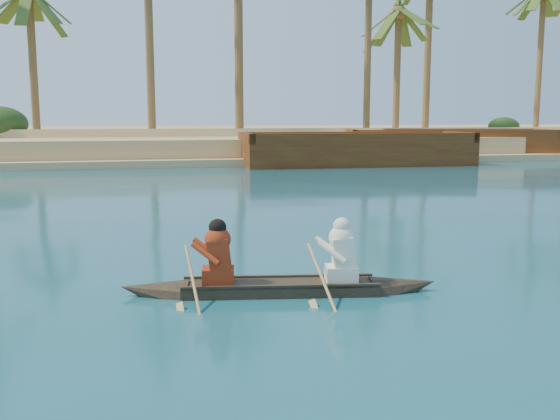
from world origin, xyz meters
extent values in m
plane|color=navy|center=(0.00, 0.00, 0.00)|extent=(160.00, 160.00, 0.00)
cube|color=#DAAC7B|center=(0.00, 26.00, 0.12)|extent=(150.00, 8.00, 0.50)
cube|color=#DAAC7B|center=(0.00, 48.00, 0.55)|extent=(150.00, 50.00, 1.50)
cube|color=brown|center=(6.86, 22.00, 0.44)|extent=(11.82, 4.31, 1.46)
cube|color=brown|center=(14.21, 25.82, 0.45)|extent=(12.68, 6.64, 1.51)
camera|label=1|loc=(-4.54, -8.32, 2.45)|focal=40.00mm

